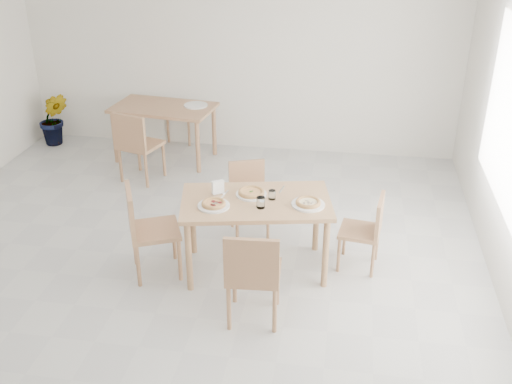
% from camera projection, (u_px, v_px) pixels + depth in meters
% --- Properties ---
extents(main_table, '(1.51, 1.05, 0.75)m').
position_uv_depth(main_table, '(256.00, 209.00, 5.58)').
color(main_table, tan).
rests_on(main_table, ground).
extents(chair_south, '(0.47, 0.47, 0.90)m').
position_uv_depth(chair_south, '(253.00, 271.00, 4.90)').
color(chair_south, '#A57A52').
rests_on(chair_south, ground).
extents(chair_north, '(0.49, 0.49, 0.78)m').
position_uv_depth(chair_north, '(248.00, 192.00, 6.35)').
color(chair_north, '#A57A52').
rests_on(chair_north, ground).
extents(chair_west, '(0.59, 0.59, 0.91)m').
position_uv_depth(chair_west, '(145.00, 225.00, 5.56)').
color(chair_west, '#A57A52').
rests_on(chair_west, ground).
extents(chair_east, '(0.43, 0.43, 0.77)m').
position_uv_depth(chair_east, '(368.00, 227.00, 5.70)').
color(chair_east, '#A57A52').
rests_on(chair_east, ground).
extents(plate_margherita, '(0.29, 0.29, 0.02)m').
position_uv_depth(plate_margherita, '(251.00, 194.00, 5.62)').
color(plate_margherita, white).
rests_on(plate_margherita, main_table).
extents(plate_mushroom, '(0.30, 0.30, 0.02)m').
position_uv_depth(plate_mushroom, '(308.00, 204.00, 5.44)').
color(plate_mushroom, white).
rests_on(plate_mushroom, main_table).
extents(plate_pepperoni, '(0.29, 0.29, 0.02)m').
position_uv_depth(plate_pepperoni, '(214.00, 206.00, 5.42)').
color(plate_pepperoni, white).
rests_on(plate_pepperoni, main_table).
extents(pizza_margherita, '(0.30, 0.30, 0.03)m').
position_uv_depth(pizza_margherita, '(251.00, 192.00, 5.61)').
color(pizza_margherita, tan).
rests_on(pizza_margherita, plate_margherita).
extents(pizza_mushroom, '(0.30, 0.30, 0.03)m').
position_uv_depth(pizza_mushroom, '(308.00, 202.00, 5.43)').
color(pizza_mushroom, tan).
rests_on(pizza_mushroom, plate_mushroom).
extents(pizza_pepperoni, '(0.26, 0.26, 0.03)m').
position_uv_depth(pizza_pepperoni, '(214.00, 203.00, 5.41)').
color(pizza_pepperoni, tan).
rests_on(pizza_pepperoni, plate_pepperoni).
extents(tumbler_a, '(0.08, 0.08, 0.10)m').
position_uv_depth(tumbler_a, '(261.00, 202.00, 5.38)').
color(tumbler_a, white).
rests_on(tumbler_a, main_table).
extents(tumbler_b, '(0.07, 0.07, 0.09)m').
position_uv_depth(tumbler_b, '(272.00, 195.00, 5.53)').
color(tumbler_b, white).
rests_on(tumbler_b, main_table).
extents(napkin_holder, '(0.14, 0.12, 0.14)m').
position_uv_depth(napkin_holder, '(218.00, 188.00, 5.62)').
color(napkin_holder, silver).
rests_on(napkin_holder, main_table).
extents(fork_a, '(0.05, 0.19, 0.01)m').
position_uv_depth(fork_a, '(224.00, 195.00, 5.63)').
color(fork_a, silver).
rests_on(fork_a, main_table).
extents(fork_b, '(0.04, 0.17, 0.01)m').
position_uv_depth(fork_b, '(282.00, 190.00, 5.72)').
color(fork_b, silver).
rests_on(fork_b, main_table).
extents(second_table, '(1.41, 0.92, 0.75)m').
position_uv_depth(second_table, '(164.00, 113.00, 8.02)').
color(second_table, '#A57A52').
rests_on(second_table, ground).
extents(chair_back_s, '(0.56, 0.56, 0.92)m').
position_uv_depth(chair_back_s, '(136.00, 142.00, 7.41)').
color(chair_back_s, '#A57A52').
rests_on(chair_back_s, ground).
extents(chair_back_n, '(0.49, 0.49, 0.82)m').
position_uv_depth(chair_back_n, '(186.00, 108.00, 8.77)').
color(chair_back_n, '#A57A52').
rests_on(chair_back_n, ground).
extents(plate_empty, '(0.32, 0.32, 0.02)m').
position_uv_depth(plate_empty, '(196.00, 105.00, 7.99)').
color(plate_empty, white).
rests_on(plate_empty, second_table).
extents(potted_plant, '(0.52, 0.47, 0.77)m').
position_uv_depth(potted_plant, '(54.00, 119.00, 8.61)').
color(potted_plant, '#29611D').
rests_on(potted_plant, ground).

